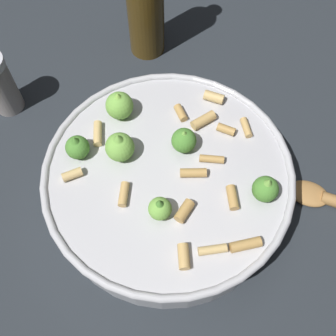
{
  "coord_description": "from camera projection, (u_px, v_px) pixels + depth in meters",
  "views": [
    {
      "loc": [
        0.17,
        -0.15,
        0.49
      ],
      "look_at": [
        0.0,
        0.0,
        0.07
      ],
      "focal_mm": 44.22,
      "sensor_mm": 36.0,
      "label": 1
    }
  ],
  "objects": [
    {
      "name": "ground_plane",
      "position": [
        168.0,
        193.0,
        0.54
      ],
      "size": [
        2.4,
        2.4,
        0.0
      ],
      "primitive_type": "plane",
      "color": "#23282D"
    },
    {
      "name": "cooking_pan",
      "position": [
        168.0,
        181.0,
        0.51
      ],
      "size": [
        0.3,
        0.3,
        0.1
      ],
      "color": "#B7B7BC",
      "rests_on": "ground"
    }
  ]
}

